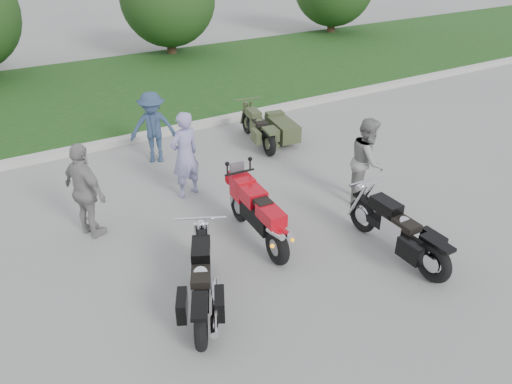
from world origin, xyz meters
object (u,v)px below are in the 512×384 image
cruiser_right (401,234)px  cruiser_left (202,285)px  person_denim (153,128)px  person_grey (367,160)px  sportbike_red (258,213)px  person_stripe (185,155)px  person_back (85,191)px  cruiser_sidecar (273,129)px

cruiser_right → cruiser_left: bearing=171.8°
person_denim → person_grey: bearing=-27.2°
sportbike_red → person_stripe: size_ratio=1.17×
person_stripe → person_back: bearing=-0.9°
cruiser_sidecar → person_back: bearing=-150.6°
person_grey → sportbike_red: bearing=142.0°
cruiser_sidecar → person_stripe: (-2.86, -1.31, 0.50)m
person_denim → cruiser_left: bearing=-78.1°
sportbike_red → cruiser_sidecar: sportbike_red is taller
sportbike_red → person_denim: 3.99m
cruiser_left → person_grey: person_grey is taller
person_denim → person_back: person_back is taller
person_stripe → person_back: 2.08m
cruiser_sidecar → person_back: (-4.89, -1.77, 0.49)m
sportbike_red → person_grey: bearing=8.3°
cruiser_left → person_denim: size_ratio=1.24×
person_stripe → person_back: person_stripe is taller
cruiser_sidecar → person_grey: person_grey is taller
person_back → cruiser_left: bearing=175.5°
cruiser_right → person_back: (-4.14, 3.23, 0.42)m
sportbike_red → person_stripe: bearing=103.5°
person_back → cruiser_sidecar: bearing=-91.7°
person_stripe → person_grey: bearing=132.3°
cruiser_left → person_stripe: size_ratio=1.15×
sportbike_red → cruiser_right: size_ratio=0.91×
sportbike_red → person_back: (-2.38, 1.69, 0.29)m
cruiser_right → person_stripe: bearing=120.2°
cruiser_left → cruiser_right: size_ratio=0.90×
cruiser_sidecar → person_stripe: bearing=-145.9°
cruiser_left → person_grey: (4.09, 1.23, 0.41)m
cruiser_left → cruiser_sidecar: 6.05m
person_stripe → sportbike_red: bearing=85.8°
cruiser_left → cruiser_right: (3.29, -0.50, 0.01)m
sportbike_red → cruiser_right: (1.75, -1.55, -0.13)m
person_stripe → person_back: (-2.02, -0.46, -0.01)m
sportbike_red → person_back: size_ratio=1.19×
cruiser_sidecar → person_stripe: size_ratio=1.17×
sportbike_red → person_grey: person_grey is taller
cruiser_left → person_stripe: person_stripe is taller
person_stripe → cruiser_right: bearing=106.1°
cruiser_left → person_denim: 5.18m
cruiser_right → cruiser_sidecar: 5.06m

